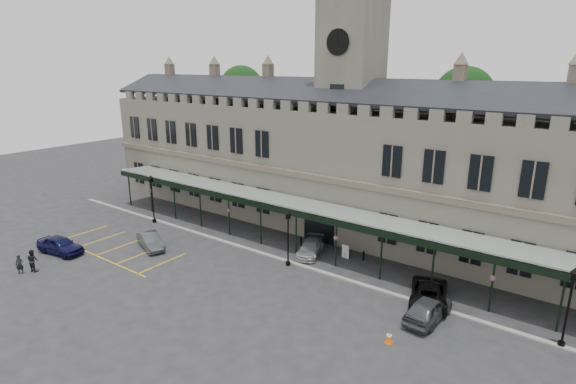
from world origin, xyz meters
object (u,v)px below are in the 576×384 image
Objects in this scene: car_left_a at (60,245)px; person_a at (20,264)px; lamp_post_left at (152,195)px; lamp_post_right at (570,301)px; clock_tower at (350,97)px; car_left_b at (151,241)px; sign_board at (345,252)px; traffic_cone at (389,337)px; lamp_post_mid at (288,233)px; station_building at (347,165)px; car_van at (429,291)px; car_right_a at (428,309)px; person_b at (33,260)px; car_taxi at (310,248)px.

car_left_a is 2.89× the size of person_a.
lamp_post_left is 1.00× the size of lamp_post_right.
car_left_a is at bearing -129.00° from clock_tower.
car_left_a is (-16.95, -20.92, -12.33)m from clock_tower.
person_a is (-4.11, -9.44, 0.10)m from car_left_b.
person_a is (-19.47, -17.99, 0.20)m from sign_board.
lamp_post_left is 6.87× the size of traffic_cone.
lamp_post_right is (19.70, 0.56, 0.18)m from lamp_post_mid.
car_left_a is (-28.98, -4.81, 0.41)m from traffic_cone.
station_building is 11.66× the size of lamp_post_right.
lamp_post_right reaches higher than car_van.
station_building reaches higher than lamp_post_right.
station_building reaches higher than lamp_post_left.
car_right_a is 2.94× the size of person_a.
traffic_cone is 28.40m from person_b.
car_left_b is 0.78× the size of car_van.
lamp_post_right reaches higher than car_left_a.
traffic_cone is at bearing -55.20° from car_taxi.
person_b is at bearing -163.80° from traffic_cone.
person_a is at bearing -170.80° from car_left_a.
car_van is 3.41× the size of person_a.
lamp_post_right is (20.43, -10.42, -10.06)m from clock_tower.
lamp_post_mid is at bearing -86.19° from clock_tower.
clock_tower is 30.96m from person_b.
person_a reaches higher than car_taxi.
car_van is 2.55m from car_right_a.
sign_board is at bearing -26.10° from car_right_a.
clock_tower reaches higher than car_taxi.
lamp_post_right is 32.41m from car_left_b.
car_right_a is (13.00, -12.21, -12.32)m from clock_tower.
car_right_a is (12.00, -4.17, 0.16)m from car_taxi.
car_taxi is at bearing 84.77° from lamp_post_mid.
station_building is at bearing -16.21° from car_left_b.
car_van is at bearing -161.06° from person_b.
clock_tower reaches higher than person_b.
person_a reaches higher than car_van.
station_building reaches higher than car_taxi.
person_b is (-28.24, -11.82, 0.13)m from car_right_a.
station_building is 38.08× the size of person_a.
person_b is at bearing 19.90° from person_a.
lamp_post_left is (-16.92, -10.89, -10.05)m from clock_tower.
car_left_a is at bearing -69.67° from person_b.
lamp_post_right is (20.43, -10.34, -3.42)m from station_building.
lamp_post_left is 21.31m from sign_board.
lamp_post_mid is 5.63m from sign_board.
sign_board is at bearing 167.99° from lamp_post_right.
car_left_b is at bearing -126.66° from clock_tower.
lamp_post_right is at bearing -167.60° from person_b.
station_building is 11.61× the size of lamp_post_left.
sign_board is (-8.17, 9.21, 0.22)m from traffic_cone.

